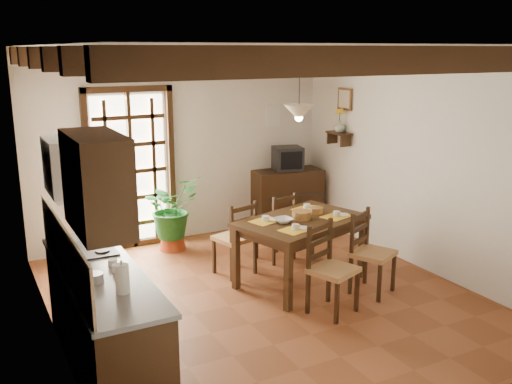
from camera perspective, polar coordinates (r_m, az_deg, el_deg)
ground_plane at (r=6.64m, az=0.87°, el=-10.53°), size 5.00×5.00×0.00m
room_shell at (r=6.11m, az=0.93°, el=5.15°), size 4.52×5.02×2.81m
ceiling_beams at (r=6.03m, az=0.97°, el=13.38°), size 4.50×4.34×0.20m
french_door at (r=8.17m, az=-12.41°, el=2.55°), size 1.26×0.11×2.32m
kitchen_counter at (r=5.30m, az=-15.05°, el=-12.05°), size 0.64×2.25×1.38m
upper_cabinet at (r=4.17m, az=-15.63°, el=0.88°), size 0.35×0.80×0.70m
range_hood at (r=5.40m, az=-18.22°, el=2.37°), size 0.38×0.60×0.54m
counter_items at (r=5.19m, az=-15.62°, el=-6.81°), size 0.50×1.43×0.25m
dining_table at (r=6.82m, az=4.55°, el=-3.53°), size 1.70×1.35×0.81m
chair_near_left at (r=6.24m, az=7.56°, el=-9.24°), size 0.58×0.56×0.98m
chair_near_right at (r=6.80m, az=11.45°, el=-7.42°), size 0.58×0.57×0.96m
chair_far_left at (r=7.20m, az=-2.08°, el=-5.94°), size 0.53×0.51×0.95m
chair_far_right at (r=7.70m, az=2.01°, el=-4.66°), size 0.51×0.49×0.93m
table_setting at (r=6.77m, az=4.58°, el=-1.98°), size 1.09×0.72×0.10m
table_bowl at (r=6.63m, az=2.72°, el=-2.85°), size 0.23×0.23×0.05m
sideboard at (r=9.07m, az=3.13°, el=-0.64°), size 1.13×0.60×0.92m
crt_tv at (r=8.93m, az=3.21°, el=3.38°), size 0.50×0.48×0.36m
fuse_box at (r=8.99m, az=1.68°, el=7.61°), size 0.25×0.03×0.32m
plant_pot at (r=8.21m, az=-8.34°, el=-4.93°), size 0.39×0.39×0.24m
potted_plant at (r=8.07m, az=-8.45°, el=-1.84°), size 2.57×2.42×2.27m
wall_shelf at (r=8.63m, az=8.30°, el=5.60°), size 0.20×0.42×0.20m
shelf_vase at (r=8.61m, az=8.33°, el=6.51°), size 0.15×0.15×0.15m
shelf_flowers at (r=8.59m, az=8.38°, el=7.89°), size 0.14×0.14×0.36m
framed_picture at (r=8.62m, az=8.88°, el=9.17°), size 0.03×0.32×0.32m
pendant_lamp at (r=6.62m, az=4.32°, el=8.10°), size 0.36×0.36×0.84m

